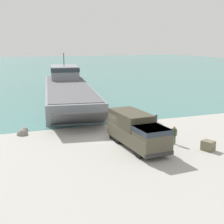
% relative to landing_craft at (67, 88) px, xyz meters
% --- Properties ---
extents(ground_plane, '(240.00, 240.00, 0.00)m').
position_rel_landing_craft_xyz_m(ground_plane, '(-1.16, -23.59, -1.71)').
color(ground_plane, '#A8A59E').
extents(water_surface, '(240.00, 180.00, 0.01)m').
position_rel_landing_craft_xyz_m(water_surface, '(-1.16, 71.95, -1.71)').
color(water_surface, '#477F7A').
rests_on(water_surface, ground_plane).
extents(landing_craft, '(11.79, 35.41, 7.16)m').
position_rel_landing_craft_xyz_m(landing_craft, '(0.00, 0.00, 0.00)').
color(landing_craft, gray).
rests_on(landing_craft, ground_plane).
extents(military_truck, '(2.93, 7.60, 2.95)m').
position_rel_landing_craft_xyz_m(military_truck, '(0.29, -26.40, -0.17)').
color(military_truck, '#4C4738').
rests_on(military_truck, ground_plane).
extents(soldier_on_ramp, '(0.42, 0.50, 1.67)m').
position_rel_landing_craft_xyz_m(soldier_on_ramp, '(3.84, -26.81, -0.75)').
color(soldier_on_ramp, '#475638').
rests_on(soldier_on_ramp, ground_plane).
extents(mooring_bollard, '(0.34, 0.34, 0.94)m').
position_rel_landing_craft_xyz_m(mooring_bollard, '(6.07, -19.28, -1.20)').
color(mooring_bollard, '#333338').
rests_on(mooring_bollard, ground_plane).
extents(cargo_crate, '(1.17, 1.25, 0.84)m').
position_rel_landing_craft_xyz_m(cargo_crate, '(5.68, -29.30, -1.29)').
color(cargo_crate, '#6B664C').
rests_on(cargo_crate, ground_plane).
extents(shoreline_rock_a, '(0.80, 0.80, 0.80)m').
position_rel_landing_craft_xyz_m(shoreline_rock_a, '(-8.54, -17.55, -1.71)').
color(shoreline_rock_a, gray).
rests_on(shoreline_rock_a, ground_plane).
extents(shoreline_rock_b, '(1.12, 1.12, 1.12)m').
position_rel_landing_craft_xyz_m(shoreline_rock_b, '(-8.86, -18.96, -1.71)').
color(shoreline_rock_b, gray).
rests_on(shoreline_rock_b, ground_plane).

